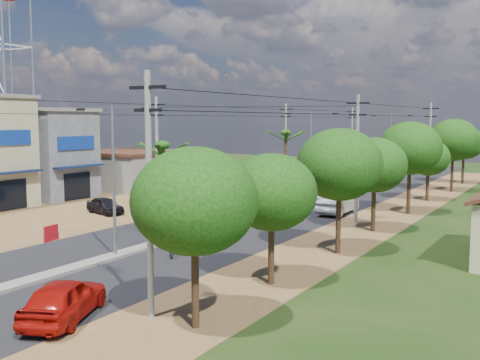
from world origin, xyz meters
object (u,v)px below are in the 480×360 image
object	(u,v)px
car_parked_dark	(105,206)
moto_rider_east	(175,248)
roadside_sign	(51,233)
car_white_far	(253,195)
car_red_near	(64,300)
car_silver_mid	(338,204)

from	to	relation	value
car_parked_dark	moto_rider_east	world-z (taller)	car_parked_dark
car_parked_dark	roadside_sign	bearing A→B (deg)	-138.70
car_white_far	moto_rider_east	distance (m)	19.50
moto_rider_east	car_parked_dark	bearing A→B (deg)	-53.91
car_red_near	car_parked_dark	size ratio (longest dim) A/B	1.21
car_silver_mid	moto_rider_east	bearing A→B (deg)	81.13
moto_rider_east	roadside_sign	xyz separation A→B (m)	(-8.67, -0.84, -0.00)
car_silver_mid	car_parked_dark	distance (m)	17.99
car_silver_mid	roadside_sign	world-z (taller)	car_silver_mid
moto_rider_east	roadside_sign	size ratio (longest dim) A/B	1.58
car_red_near	car_parked_dark	xyz separation A→B (m)	(-15.41, 17.66, -0.13)
car_silver_mid	car_white_far	world-z (taller)	car_silver_mid
car_white_far	roadside_sign	xyz separation A→B (m)	(-2.84, -19.44, -0.31)
car_parked_dark	moto_rider_east	xyz separation A→B (m)	(12.96, -8.00, -0.15)
car_parked_dark	roadside_sign	distance (m)	9.82
car_red_near	moto_rider_east	size ratio (longest dim) A/B	2.43
car_red_near	car_white_far	xyz separation A→B (m)	(-8.28, 28.27, 0.03)
car_red_near	car_parked_dark	distance (m)	23.44
roadside_sign	car_silver_mid	bearing A→B (deg)	49.31
car_white_far	car_parked_dark	distance (m)	12.78
car_red_near	roadside_sign	world-z (taller)	car_red_near
car_red_near	car_white_far	bearing A→B (deg)	-97.81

